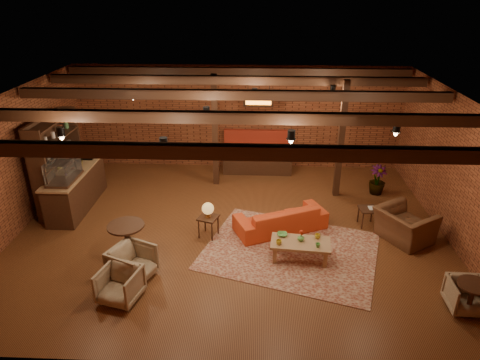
{
  "coord_description": "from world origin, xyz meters",
  "views": [
    {
      "loc": [
        0.6,
        -8.8,
        5.39
      ],
      "look_at": [
        0.21,
        0.2,
        1.23
      ],
      "focal_mm": 32.0,
      "sensor_mm": 36.0,
      "label": 1
    }
  ],
  "objects_px": {
    "round_table_left": "(127,236)",
    "round_table_right": "(472,294)",
    "armchair_b": "(120,283)",
    "armchair_far": "(467,294)",
    "armchair_right": "(405,220)",
    "coffee_table": "(300,244)",
    "sofa": "(281,218)",
    "armchair_a": "(132,262)",
    "side_table_book": "(368,210)",
    "plant_tall": "(382,152)",
    "side_table_lamp": "(208,211)"
  },
  "relations": [
    {
      "from": "armchair_a",
      "to": "side_table_book",
      "type": "height_order",
      "value": "armchair_a"
    },
    {
      "from": "armchair_far",
      "to": "round_table_right",
      "type": "bearing_deg",
      "value": -88.39
    },
    {
      "from": "round_table_left",
      "to": "round_table_right",
      "type": "xyz_separation_m",
      "value": [
        6.52,
        -1.46,
        -0.1
      ]
    },
    {
      "from": "side_table_book",
      "to": "round_table_right",
      "type": "distance_m",
      "value": 3.24
    },
    {
      "from": "armchair_b",
      "to": "coffee_table",
      "type": "bearing_deg",
      "value": 37.55
    },
    {
      "from": "sofa",
      "to": "armchair_a",
      "type": "height_order",
      "value": "armchair_a"
    },
    {
      "from": "armchair_b",
      "to": "plant_tall",
      "type": "xyz_separation_m",
      "value": [
        5.84,
        4.69,
        0.87
      ]
    },
    {
      "from": "coffee_table",
      "to": "round_table_left",
      "type": "relative_size",
      "value": 1.63
    },
    {
      "from": "plant_tall",
      "to": "side_table_book",
      "type": "bearing_deg",
      "value": -110.39
    },
    {
      "from": "armchair_a",
      "to": "round_table_right",
      "type": "height_order",
      "value": "armchair_a"
    },
    {
      "from": "side_table_book",
      "to": "armchair_right",
      "type": "bearing_deg",
      "value": -41.55
    },
    {
      "from": "armchair_right",
      "to": "side_table_book",
      "type": "bearing_deg",
      "value": 16.15
    },
    {
      "from": "round_table_left",
      "to": "side_table_book",
      "type": "bearing_deg",
      "value": 16.29
    },
    {
      "from": "side_table_lamp",
      "to": "plant_tall",
      "type": "height_order",
      "value": "plant_tall"
    },
    {
      "from": "armchair_a",
      "to": "armchair_b",
      "type": "bearing_deg",
      "value": -161.95
    },
    {
      "from": "armchair_b",
      "to": "armchair_right",
      "type": "xyz_separation_m",
      "value": [
        5.87,
        2.32,
        0.14
      ]
    },
    {
      "from": "sofa",
      "to": "plant_tall",
      "type": "bearing_deg",
      "value": -167.25
    },
    {
      "from": "round_table_left",
      "to": "coffee_table",
      "type": "bearing_deg",
      "value": 1.55
    },
    {
      "from": "armchair_b",
      "to": "armchair_far",
      "type": "height_order",
      "value": "armchair_b"
    },
    {
      "from": "armchair_a",
      "to": "side_table_book",
      "type": "bearing_deg",
      "value": -42.19
    },
    {
      "from": "coffee_table",
      "to": "side_table_book",
      "type": "relative_size",
      "value": 2.71
    },
    {
      "from": "plant_tall",
      "to": "armchair_right",
      "type": "bearing_deg",
      "value": -89.37
    },
    {
      "from": "side_table_book",
      "to": "armchair_b",
      "type": "bearing_deg",
      "value": -150.6
    },
    {
      "from": "armchair_right",
      "to": "armchair_b",
      "type": "bearing_deg",
      "value": 79.22
    },
    {
      "from": "coffee_table",
      "to": "side_table_book",
      "type": "distance_m",
      "value": 2.3
    },
    {
      "from": "round_table_left",
      "to": "armchair_a",
      "type": "bearing_deg",
      "value": -67.78
    },
    {
      "from": "round_table_left",
      "to": "round_table_right",
      "type": "height_order",
      "value": "round_table_left"
    },
    {
      "from": "coffee_table",
      "to": "armchair_far",
      "type": "height_order",
      "value": "coffee_table"
    },
    {
      "from": "armchair_b",
      "to": "plant_tall",
      "type": "bearing_deg",
      "value": 53.55
    },
    {
      "from": "armchair_right",
      "to": "plant_tall",
      "type": "height_order",
      "value": "plant_tall"
    },
    {
      "from": "armchair_a",
      "to": "armchair_right",
      "type": "bearing_deg",
      "value": -50.1
    },
    {
      "from": "armchair_a",
      "to": "armchair_right",
      "type": "relative_size",
      "value": 0.68
    },
    {
      "from": "coffee_table",
      "to": "plant_tall",
      "type": "relative_size",
      "value": 0.53
    },
    {
      "from": "armchair_b",
      "to": "side_table_book",
      "type": "xyz_separation_m",
      "value": [
        5.19,
        2.92,
        0.07
      ]
    },
    {
      "from": "sofa",
      "to": "plant_tall",
      "type": "distance_m",
      "value": 3.58
    },
    {
      "from": "round_table_left",
      "to": "side_table_book",
      "type": "relative_size",
      "value": 1.66
    },
    {
      "from": "round_table_right",
      "to": "armchair_far",
      "type": "height_order",
      "value": "round_table_right"
    },
    {
      "from": "side_table_book",
      "to": "armchair_far",
      "type": "relative_size",
      "value": 0.74
    },
    {
      "from": "armchair_right",
      "to": "plant_tall",
      "type": "distance_m",
      "value": 2.49
    },
    {
      "from": "coffee_table",
      "to": "round_table_left",
      "type": "distance_m",
      "value": 3.66
    },
    {
      "from": "armchair_a",
      "to": "plant_tall",
      "type": "height_order",
      "value": "plant_tall"
    },
    {
      "from": "coffee_table",
      "to": "armchair_b",
      "type": "relative_size",
      "value": 1.81
    },
    {
      "from": "side_table_lamp",
      "to": "plant_tall",
      "type": "xyz_separation_m",
      "value": [
        4.45,
        2.43,
        0.57
      ]
    },
    {
      "from": "round_table_left",
      "to": "armchair_b",
      "type": "xyz_separation_m",
      "value": [
        0.23,
        -1.34,
        -0.18
      ]
    },
    {
      "from": "side_table_lamp",
      "to": "round_table_right",
      "type": "height_order",
      "value": "side_table_lamp"
    },
    {
      "from": "round_table_right",
      "to": "coffee_table",
      "type": "bearing_deg",
      "value": 151.41
    },
    {
      "from": "coffee_table",
      "to": "armchair_b",
      "type": "xyz_separation_m",
      "value": [
        -3.43,
        -1.44,
        -0.02
      ]
    },
    {
      "from": "armchair_right",
      "to": "round_table_right",
      "type": "distance_m",
      "value": 2.48
    },
    {
      "from": "round_table_left",
      "to": "round_table_right",
      "type": "bearing_deg",
      "value": -12.64
    },
    {
      "from": "round_table_left",
      "to": "armchair_right",
      "type": "xyz_separation_m",
      "value": [
        6.1,
        0.98,
        -0.04
      ]
    }
  ]
}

